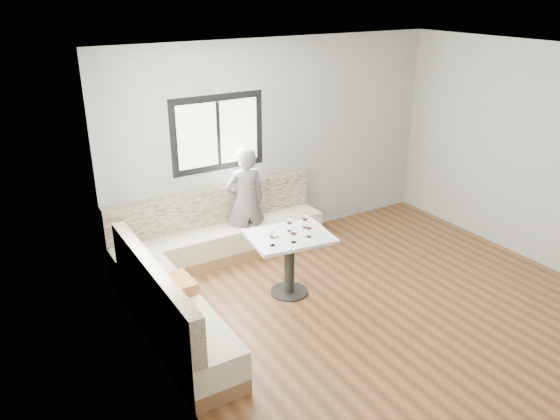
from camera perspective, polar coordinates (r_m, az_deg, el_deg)
The scene contains 10 objects.
room at distance 5.71m, azimuth 11.67°, elevation 1.42°, with size 5.01×5.01×2.81m.
banquette at distance 6.60m, azimuth -8.24°, elevation -5.63°, with size 2.90×2.80×0.95m.
table at distance 6.35m, azimuth 1.00°, elevation -4.18°, with size 1.01×0.83×0.76m.
person at distance 7.23m, azimuth -3.65°, elevation 0.83°, with size 0.55×0.36×1.51m, color slate.
olive_ramekin at distance 6.22m, azimuth -0.52°, elevation -2.64°, with size 0.09×0.09×0.03m.
wine_glass_a at distance 5.97m, azimuth -0.78°, elevation -2.64°, with size 0.08×0.08×0.18m.
wine_glass_b at distance 6.04m, azimuth 1.47°, elevation -2.32°, with size 0.08×0.08×0.18m.
wine_glass_c at distance 6.18m, azimuth 3.04°, elevation -1.75°, with size 0.08×0.08×0.18m.
wine_glass_d at distance 6.31m, azimuth 1.04°, elevation -1.18°, with size 0.08×0.08×0.18m.
wine_glass_e at distance 6.41m, azimuth 2.66°, elevation -0.82°, with size 0.08×0.08×0.18m.
Camera 1 is at (-3.77, -3.78, 3.42)m, focal length 35.00 mm.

